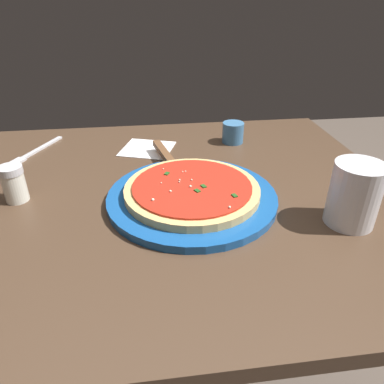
{
  "coord_description": "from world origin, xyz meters",
  "views": [
    {
      "loc": [
        -0.02,
        -0.65,
        1.11
      ],
      "look_at": [
        0.06,
        -0.05,
        0.76
      ],
      "focal_mm": 33.5,
      "sensor_mm": 36.0,
      "label": 1
    }
  ],
  "objects_px": {
    "serving_plate": "(192,197)",
    "napkin_folded_right": "(147,149)",
    "parmesan_shaker": "(13,184)",
    "pizza_server": "(168,159)",
    "fork": "(35,151)",
    "cup_tall_drink": "(354,194)",
    "pizza": "(192,190)",
    "cup_small_sauce": "(233,133)"
  },
  "relations": [
    {
      "from": "pizza_server",
      "to": "cup_small_sauce",
      "type": "height_order",
      "value": "cup_small_sauce"
    },
    {
      "from": "cup_small_sauce",
      "to": "serving_plate",
      "type": "bearing_deg",
      "value": -117.17
    },
    {
      "from": "pizza",
      "to": "pizza_server",
      "type": "height_order",
      "value": "pizza"
    },
    {
      "from": "serving_plate",
      "to": "napkin_folded_right",
      "type": "distance_m",
      "value": 0.29
    },
    {
      "from": "serving_plate",
      "to": "pizza",
      "type": "height_order",
      "value": "pizza"
    },
    {
      "from": "cup_small_sauce",
      "to": "parmesan_shaker",
      "type": "height_order",
      "value": "parmesan_shaker"
    },
    {
      "from": "pizza",
      "to": "fork",
      "type": "distance_m",
      "value": 0.47
    },
    {
      "from": "pizza",
      "to": "pizza_server",
      "type": "distance_m",
      "value": 0.16
    },
    {
      "from": "cup_tall_drink",
      "to": "napkin_folded_right",
      "type": "distance_m",
      "value": 0.52
    },
    {
      "from": "pizza_server",
      "to": "cup_small_sauce",
      "type": "relative_size",
      "value": 3.92
    },
    {
      "from": "pizza",
      "to": "cup_tall_drink",
      "type": "xyz_separation_m",
      "value": [
        0.27,
        -0.11,
        0.03
      ]
    },
    {
      "from": "serving_plate",
      "to": "cup_small_sauce",
      "type": "xyz_separation_m",
      "value": [
        0.15,
        0.29,
        0.02
      ]
    },
    {
      "from": "pizza",
      "to": "parmesan_shaker",
      "type": "bearing_deg",
      "value": 172.6
    },
    {
      "from": "cup_tall_drink",
      "to": "parmesan_shaker",
      "type": "xyz_separation_m",
      "value": [
        -0.62,
        0.15,
        -0.02
      ]
    },
    {
      "from": "serving_plate",
      "to": "cup_tall_drink",
      "type": "xyz_separation_m",
      "value": [
        0.27,
        -0.11,
        0.05
      ]
    },
    {
      "from": "pizza",
      "to": "parmesan_shaker",
      "type": "relative_size",
      "value": 3.59
    },
    {
      "from": "napkin_folded_right",
      "to": "pizza_server",
      "type": "bearing_deg",
      "value": -68.0
    },
    {
      "from": "pizza_server",
      "to": "fork",
      "type": "height_order",
      "value": "pizza_server"
    },
    {
      "from": "fork",
      "to": "pizza_server",
      "type": "bearing_deg",
      "value": -21.79
    },
    {
      "from": "cup_small_sauce",
      "to": "napkin_folded_right",
      "type": "relative_size",
      "value": 0.45
    },
    {
      "from": "pizza_server",
      "to": "cup_tall_drink",
      "type": "height_order",
      "value": "cup_tall_drink"
    },
    {
      "from": "cup_small_sauce",
      "to": "fork",
      "type": "distance_m",
      "value": 0.52
    },
    {
      "from": "fork",
      "to": "cup_tall_drink",
      "type": "bearing_deg",
      "value": -32.06
    },
    {
      "from": "cup_tall_drink",
      "to": "parmesan_shaker",
      "type": "distance_m",
      "value": 0.63
    },
    {
      "from": "pizza",
      "to": "parmesan_shaker",
      "type": "xyz_separation_m",
      "value": [
        -0.34,
        0.04,
        0.01
      ]
    },
    {
      "from": "pizza_server",
      "to": "napkin_folded_right",
      "type": "relative_size",
      "value": 1.77
    },
    {
      "from": "napkin_folded_right",
      "to": "parmesan_shaker",
      "type": "relative_size",
      "value": 1.71
    },
    {
      "from": "serving_plate",
      "to": "cup_tall_drink",
      "type": "bearing_deg",
      "value": -22.08
    },
    {
      "from": "pizza",
      "to": "fork",
      "type": "height_order",
      "value": "pizza"
    },
    {
      "from": "serving_plate",
      "to": "pizza_server",
      "type": "relative_size",
      "value": 1.49
    },
    {
      "from": "napkin_folded_right",
      "to": "fork",
      "type": "xyz_separation_m",
      "value": [
        -0.29,
        0.02,
        0.0
      ]
    },
    {
      "from": "pizza_server",
      "to": "pizza",
      "type": "bearing_deg",
      "value": -77.3
    },
    {
      "from": "fork",
      "to": "parmesan_shaker",
      "type": "xyz_separation_m",
      "value": [
        0.03,
        -0.25,
        0.04
      ]
    },
    {
      "from": "cup_small_sauce",
      "to": "napkin_folded_right",
      "type": "distance_m",
      "value": 0.24
    },
    {
      "from": "serving_plate",
      "to": "fork",
      "type": "relative_size",
      "value": 1.91
    },
    {
      "from": "serving_plate",
      "to": "pizza",
      "type": "xyz_separation_m",
      "value": [
        -0.0,
        -0.0,
        0.02
      ]
    },
    {
      "from": "cup_small_sauce",
      "to": "fork",
      "type": "relative_size",
      "value": 0.33
    },
    {
      "from": "fork",
      "to": "parmesan_shaker",
      "type": "bearing_deg",
      "value": -84.2
    },
    {
      "from": "pizza_server",
      "to": "parmesan_shaker",
      "type": "bearing_deg",
      "value": -159.9
    },
    {
      "from": "pizza_server",
      "to": "napkin_folded_right",
      "type": "height_order",
      "value": "pizza_server"
    },
    {
      "from": "serving_plate",
      "to": "fork",
      "type": "xyz_separation_m",
      "value": [
        -0.37,
        0.29,
        -0.01
      ]
    },
    {
      "from": "pizza",
      "to": "fork",
      "type": "bearing_deg",
      "value": 141.76
    }
  ]
}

